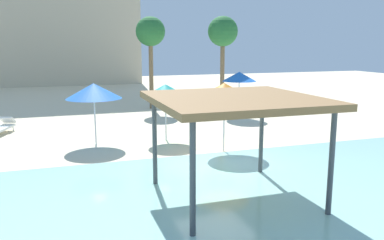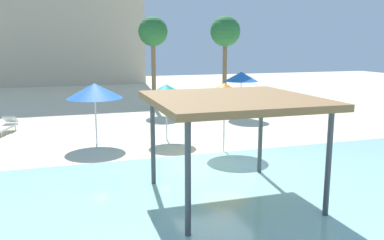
# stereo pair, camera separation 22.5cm
# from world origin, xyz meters

# --- Properties ---
(ground_plane) EXTENTS (80.00, 80.00, 0.00)m
(ground_plane) POSITION_xyz_m (0.00, 0.00, 0.00)
(ground_plane) COLOR beige
(lagoon_water) EXTENTS (44.00, 13.50, 0.04)m
(lagoon_water) POSITION_xyz_m (0.00, -5.25, 0.02)
(lagoon_water) COLOR #99D1C6
(lagoon_water) RESTS_ON ground
(shade_pavilion) EXTENTS (4.28, 4.28, 2.86)m
(shade_pavilion) POSITION_xyz_m (-0.65, -2.99, 2.69)
(shade_pavilion) COLOR #42474C
(shade_pavilion) RESTS_ON ground
(beach_umbrella_blue_0) EXTENTS (1.96, 1.96, 2.66)m
(beach_umbrella_blue_0) POSITION_xyz_m (4.82, 8.44, 2.38)
(beach_umbrella_blue_0) COLOR silver
(beach_umbrella_blue_0) RESTS_ON ground
(beach_umbrella_orange_1) EXTENTS (2.19, 2.19, 2.74)m
(beach_umbrella_orange_1) POSITION_xyz_m (1.05, 1.74, 2.44)
(beach_umbrella_orange_1) COLOR silver
(beach_umbrella_orange_1) RESTS_ON ground
(beach_umbrella_teal_2) EXTENTS (1.96, 1.96, 2.50)m
(beach_umbrella_teal_2) POSITION_xyz_m (-0.64, 4.35, 2.23)
(beach_umbrella_teal_2) COLOR silver
(beach_umbrella_teal_2) RESTS_ON ground
(beach_umbrella_blue_3) EXTENTS (2.33, 2.33, 2.62)m
(beach_umbrella_blue_3) POSITION_xyz_m (-3.70, 4.54, 2.29)
(beach_umbrella_blue_3) COLOR silver
(beach_umbrella_blue_3) RESTS_ON ground
(lounge_chair_2) EXTENTS (1.18, 1.99, 0.74)m
(lounge_chair_2) POSITION_xyz_m (-7.75, 8.16, 0.33)
(lounge_chair_2) COLOR white
(lounge_chair_2) RESTS_ON ground
(palm_tree_0) EXTENTS (1.90, 1.90, 5.97)m
(palm_tree_0) POSITION_xyz_m (0.75, 13.32, 4.89)
(palm_tree_0) COLOR brown
(palm_tree_0) RESTS_ON ground
(palm_tree_2) EXTENTS (1.90, 1.90, 5.96)m
(palm_tree_2) POSITION_xyz_m (4.96, 11.31, 4.87)
(palm_tree_2) COLOR brown
(palm_tree_2) RESTS_ON ground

